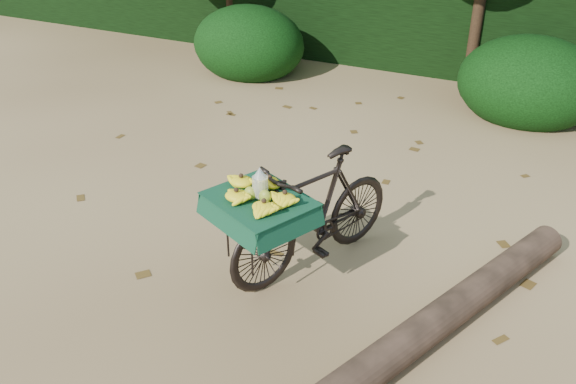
% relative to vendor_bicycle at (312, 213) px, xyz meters
% --- Properties ---
extents(ground, '(80.00, 80.00, 0.00)m').
position_rel_vendor_bicycle_xyz_m(ground, '(-0.18, 0.31, -0.57)').
color(ground, tan).
rests_on(ground, ground).
extents(vendor_bicycle, '(1.38, 1.97, 1.12)m').
position_rel_vendor_bicycle_xyz_m(vendor_bicycle, '(0.00, 0.00, 0.00)').
color(vendor_bicycle, black).
rests_on(vendor_bicycle, ground).
extents(fallen_log, '(1.78, 3.69, 0.28)m').
position_rel_vendor_bicycle_xyz_m(fallen_log, '(1.19, -0.61, -0.43)').
color(fallen_log, brown).
rests_on(fallen_log, ground).
extents(hedge_backdrop, '(26.00, 1.80, 1.80)m').
position_rel_vendor_bicycle_xyz_m(hedge_backdrop, '(-0.18, 6.61, 0.33)').
color(hedge_backdrop, black).
rests_on(hedge_backdrop, ground).
extents(bush_clumps, '(8.80, 1.70, 0.90)m').
position_rel_vendor_bicycle_xyz_m(bush_clumps, '(0.32, 4.61, -0.12)').
color(bush_clumps, black).
rests_on(bush_clumps, ground).
extents(leaf_litter, '(7.00, 7.30, 0.01)m').
position_rel_vendor_bicycle_xyz_m(leaf_litter, '(-0.18, 0.96, -0.57)').
color(leaf_litter, '#543B16').
rests_on(leaf_litter, ground).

